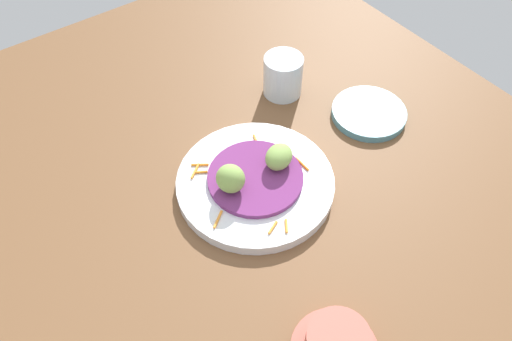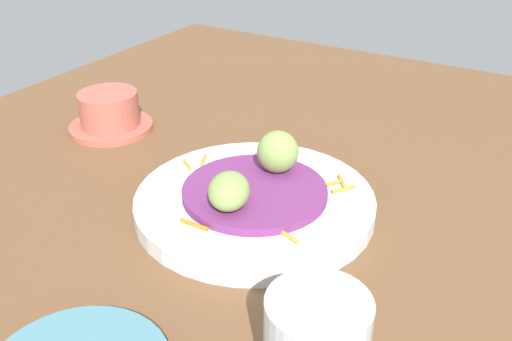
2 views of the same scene
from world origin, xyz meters
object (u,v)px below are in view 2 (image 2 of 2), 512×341
object	(u,v)px
guac_scoop_left	(278,152)
guac_scoop_center	(229,191)
terracotta_bowl	(110,114)
main_plate	(255,203)

from	to	relation	value
guac_scoop_left	guac_scoop_center	xyz separation A→B (cm)	(0.52, 8.79, -0.53)
terracotta_bowl	guac_scoop_center	bearing A→B (deg)	156.18
guac_scoop_left	main_plate	bearing A→B (deg)	86.62
guac_scoop_center	terracotta_bowl	distance (cm)	29.59
main_plate	guac_scoop_left	world-z (taller)	guac_scoop_left
main_plate	guac_scoop_left	bearing A→B (deg)	-93.38
main_plate	guac_scoop_center	size ratio (longest dim) A/B	5.00
guac_scoop_left	guac_scoop_center	size ratio (longest dim) A/B	0.93
main_plate	guac_scoop_left	xyz separation A→B (cm)	(-0.26, -4.39, 4.16)
guac_scoop_center	guac_scoop_left	bearing A→B (deg)	-93.38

